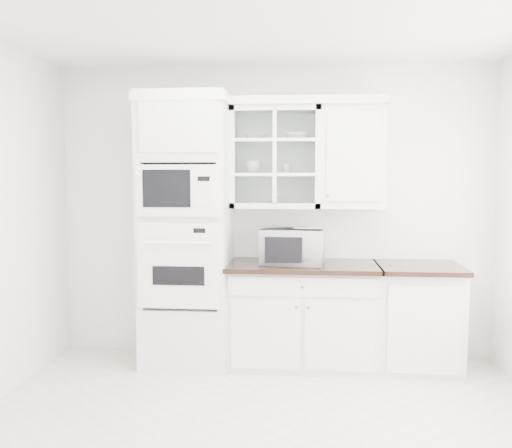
{
  "coord_description": "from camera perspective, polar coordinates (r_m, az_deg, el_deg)",
  "views": [
    {
      "loc": [
        0.28,
        -3.3,
        1.7
      ],
      "look_at": [
        -0.1,
        1.05,
        1.3
      ],
      "focal_mm": 38.0,
      "sensor_mm": 36.0,
      "label": 1
    }
  ],
  "objects": [
    {
      "name": "room_shell",
      "position": [
        3.74,
        0.7,
        6.45
      ],
      "size": [
        4.0,
        3.5,
        2.7
      ],
      "color": "white",
      "rests_on": "ground"
    },
    {
      "name": "ground",
      "position": [
        3.72,
        0.14,
        -21.9
      ],
      "size": [
        4.0,
        3.5,
        0.01
      ],
      "primitive_type": "cube",
      "color": "beige",
      "rests_on": "ground"
    },
    {
      "name": "countertop_microwave",
      "position": [
        4.75,
        3.89,
        -2.33
      ],
      "size": [
        0.58,
        0.5,
        0.31
      ],
      "primitive_type": "imported",
      "rotation": [
        0.0,
        0.0,
        3.03
      ],
      "color": "white",
      "rests_on": "base_cabinet_run"
    },
    {
      "name": "base_cabinet_run",
      "position": [
        4.9,
        4.9,
        -9.39
      ],
      "size": [
        1.32,
        0.67,
        0.92
      ],
      "color": "silver",
      "rests_on": "ground"
    },
    {
      "name": "bowl_b",
      "position": [
        4.91,
        4.3,
        9.22
      ],
      "size": [
        0.26,
        0.26,
        0.06
      ],
      "primitive_type": "imported",
      "rotation": [
        0.0,
        0.0,
        0.33
      ],
      "color": "white",
      "rests_on": "upper_cabinet_glass"
    },
    {
      "name": "cup_a",
      "position": [
        4.88,
        -0.24,
        6.01
      ],
      "size": [
        0.17,
        0.17,
        0.11
      ],
      "primitive_type": "imported",
      "rotation": [
        0.0,
        0.0,
        -0.26
      ],
      "color": "white",
      "rests_on": "upper_cabinet_glass"
    },
    {
      "name": "cup_b",
      "position": [
        4.88,
        3.26,
        5.87
      ],
      "size": [
        0.12,
        0.12,
        0.09
      ],
      "primitive_type": "imported",
      "rotation": [
        0.0,
        0.0,
        0.28
      ],
      "color": "white",
      "rests_on": "upper_cabinet_glass"
    },
    {
      "name": "crown_molding",
      "position": [
        4.91,
        0.83,
        12.68
      ],
      "size": [
        2.14,
        0.38,
        0.07
      ],
      "primitive_type": "cube",
      "color": "white",
      "rests_on": "room_shell"
    },
    {
      "name": "upper_cabinet_glass",
      "position": [
        4.89,
        2.08,
        7.0
      ],
      "size": [
        0.8,
        0.33,
        0.9
      ],
      "color": "silver",
      "rests_on": "room_shell"
    },
    {
      "name": "oven_column",
      "position": [
        4.85,
        -7.29,
        -0.72
      ],
      "size": [
        0.76,
        0.68,
        2.4
      ],
      "color": "silver",
      "rests_on": "ground"
    },
    {
      "name": "extra_base_cabinet",
      "position": [
        5.0,
        16.58,
        -9.29
      ],
      "size": [
        0.72,
        0.67,
        0.92
      ],
      "color": "silver",
      "rests_on": "ground"
    },
    {
      "name": "upper_cabinet_solid",
      "position": [
        4.9,
        10.04,
        6.92
      ],
      "size": [
        0.55,
        0.33,
        0.9
      ],
      "primitive_type": "cube",
      "color": "silver",
      "rests_on": "room_shell"
    },
    {
      "name": "bowl_a",
      "position": [
        4.92,
        -0.08,
        9.13
      ],
      "size": [
        0.21,
        0.21,
        0.05
      ],
      "primitive_type": "imported",
      "rotation": [
        0.0,
        0.0,
        0.11
      ],
      "color": "white",
      "rests_on": "upper_cabinet_glass"
    }
  ]
}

